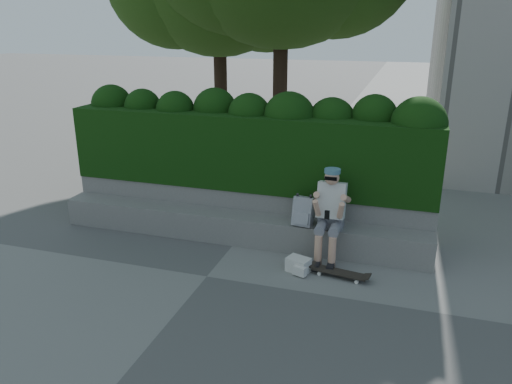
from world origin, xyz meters
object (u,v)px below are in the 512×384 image
(backpack_ground, at_px, (298,265))
(person, at_px, (330,211))
(skateboard, at_px, (339,273))
(backpack_plaid, at_px, (303,211))

(backpack_ground, bearing_deg, person, 77.25)
(person, distance_m, skateboard, 0.90)
(skateboard, xyz_separation_m, backpack_ground, (-0.58, -0.01, 0.04))
(backpack_plaid, bearing_deg, person, -2.89)
(person, relative_size, backpack_plaid, 3.18)
(backpack_plaid, height_order, backpack_ground, backpack_plaid)
(backpack_plaid, distance_m, backpack_ground, 0.84)
(skateboard, relative_size, backpack_ground, 2.48)
(person, bearing_deg, skateboard, -65.01)
(backpack_ground, bearing_deg, skateboard, 19.56)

